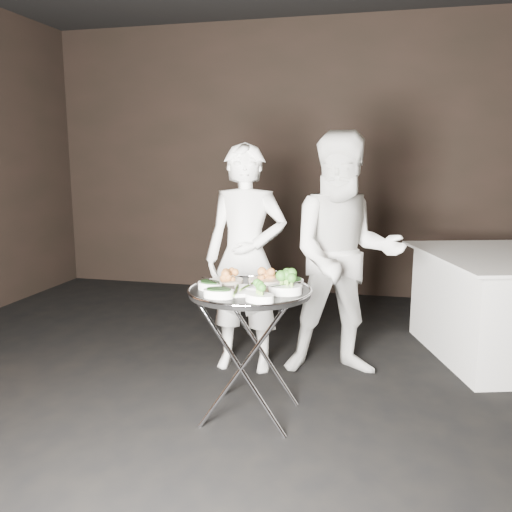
% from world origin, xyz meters
% --- Properties ---
extents(floor, '(6.00, 7.00, 0.05)m').
position_xyz_m(floor, '(0.00, 0.00, -0.03)').
color(floor, black).
rests_on(floor, ground).
extents(wall_back, '(6.00, 0.05, 3.00)m').
position_xyz_m(wall_back, '(0.00, 3.52, 1.50)').
color(wall_back, black).
rests_on(wall_back, floor).
extents(tray_stand, '(0.52, 0.44, 0.76)m').
position_xyz_m(tray_stand, '(0.09, 0.39, 0.43)').
color(tray_stand, silver).
rests_on(tray_stand, floor).
extents(serving_tray, '(0.72, 0.72, 0.04)m').
position_xyz_m(serving_tray, '(0.09, 0.39, 0.77)').
color(serving_tray, black).
rests_on(serving_tray, tray_stand).
extents(potato_plate_a, '(0.20, 0.20, 0.07)m').
position_xyz_m(potato_plate_a, '(-0.09, 0.54, 0.81)').
color(potato_plate_a, beige).
rests_on(potato_plate_a, serving_tray).
extents(potato_plate_b, '(0.21, 0.21, 0.08)m').
position_xyz_m(potato_plate_b, '(0.14, 0.60, 0.82)').
color(potato_plate_b, beige).
rests_on(potato_plate_b, serving_tray).
extents(greens_bowl, '(0.12, 0.12, 0.07)m').
position_xyz_m(greens_bowl, '(0.32, 0.51, 0.81)').
color(greens_bowl, white).
rests_on(greens_bowl, serving_tray).
extents(asparagus_plate_a, '(0.19, 0.12, 0.04)m').
position_xyz_m(asparagus_plate_a, '(0.09, 0.39, 0.80)').
color(asparagus_plate_a, white).
rests_on(asparagus_plate_a, serving_tray).
extents(asparagus_plate_b, '(0.21, 0.14, 0.04)m').
position_xyz_m(asparagus_plate_b, '(0.05, 0.25, 0.80)').
color(asparagus_plate_b, white).
rests_on(asparagus_plate_b, serving_tray).
extents(spinach_bowl_a, '(0.19, 0.16, 0.07)m').
position_xyz_m(spinach_bowl_a, '(-0.13, 0.33, 0.81)').
color(spinach_bowl_a, white).
rests_on(spinach_bowl_a, serving_tray).
extents(spinach_bowl_b, '(0.17, 0.11, 0.07)m').
position_xyz_m(spinach_bowl_b, '(-0.03, 0.17, 0.81)').
color(spinach_bowl_b, white).
rests_on(spinach_bowl_b, serving_tray).
extents(broccoli_bowl_a, '(0.22, 0.18, 0.08)m').
position_xyz_m(broccoli_bowl_a, '(0.31, 0.34, 0.82)').
color(broccoli_bowl_a, white).
rests_on(broccoli_bowl_a, serving_tray).
extents(broccoli_bowl_b, '(0.19, 0.16, 0.07)m').
position_xyz_m(broccoli_bowl_b, '(0.21, 0.15, 0.81)').
color(broccoli_bowl_b, white).
rests_on(broccoli_bowl_b, serving_tray).
extents(serving_utensils, '(0.59, 0.43, 0.01)m').
position_xyz_m(serving_utensils, '(0.11, 0.46, 0.83)').
color(serving_utensils, silver).
rests_on(serving_utensils, serving_tray).
extents(waiter_left, '(0.60, 0.40, 1.63)m').
position_xyz_m(waiter_left, '(-0.13, 1.14, 0.82)').
color(waiter_left, white).
rests_on(waiter_left, floor).
extents(waiter_right, '(0.96, 0.82, 1.71)m').
position_xyz_m(waiter_right, '(0.57, 1.20, 0.86)').
color(waiter_right, white).
rests_on(waiter_right, floor).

